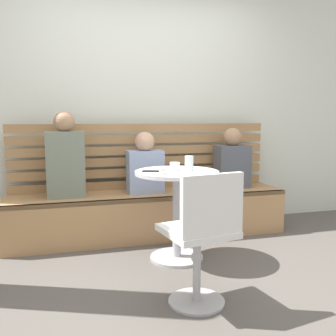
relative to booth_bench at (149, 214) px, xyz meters
The scene contains 14 objects.
ground 1.22m from the booth_bench, 90.00° to the right, with size 8.00×8.00×0.00m, color #514C47.
back_wall 1.31m from the booth_bench, 90.00° to the left, with size 5.20×0.10×2.90m, color silver.
booth_bench is the anchor object (origin of this frame).
booth_backrest 0.61m from the booth_bench, 90.00° to the left, with size 2.65×0.04×0.67m.
cafe_table 0.72m from the booth_bench, 82.46° to the right, with size 0.68×0.68×0.74m.
white_chair 1.49m from the booth_bench, 89.92° to the right, with size 0.46×0.46×0.85m.
person_adult 0.97m from the booth_bench, behind, with size 0.34×0.22×0.78m.
person_child_left 0.48m from the booth_bench, 151.87° to the left, with size 0.34×0.22×0.59m.
person_child_middle 1.02m from the booth_bench, ahead, with size 0.34×0.22×0.62m.
cup_espresso_small 1.00m from the booth_bench, 95.50° to the right, with size 0.06×0.06×0.06m, color silver.
cup_ceramic_white 0.86m from the booth_bench, 84.04° to the right, with size 0.08×0.08×0.07m, color white.
cup_glass_tall 0.90m from the booth_bench, 74.11° to the right, with size 0.07×0.07×0.12m, color silver.
plate_small 1.02m from the booth_bench, 75.77° to the right, with size 0.17×0.17×0.01m, color white.
phone_on_table 0.83m from the booth_bench, 100.99° to the right, with size 0.07×0.14×0.01m, color black.
Camera 1 is at (-0.79, -2.32, 1.16)m, focal length 40.09 mm.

